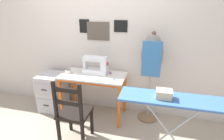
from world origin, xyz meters
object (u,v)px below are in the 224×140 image
(dress_form, at_px, (152,60))
(sewing_machine, at_px, (97,66))
(filing_cabinet, at_px, (53,92))
(ironing_board, at_px, (173,103))
(wooden_chair, at_px, (74,113))
(thread_spool_near_machine, at_px, (110,73))
(scissors, at_px, (114,80))
(storage_box, at_px, (164,94))
(fabric_bowl, at_px, (69,71))

(dress_form, bearing_deg, sewing_machine, -175.46)
(filing_cabinet, bearing_deg, ironing_board, -20.92)
(sewing_machine, relative_size, ironing_board, 0.36)
(sewing_machine, bearing_deg, wooden_chair, -96.57)
(thread_spool_near_machine, bearing_deg, wooden_chair, -111.64)
(scissors, bearing_deg, wooden_chair, -128.34)
(storage_box, bearing_deg, filing_cabinet, 157.44)
(fabric_bowl, height_order, wooden_chair, wooden_chair)
(dress_form, height_order, ironing_board, dress_form)
(scissors, bearing_deg, sewing_machine, 150.79)
(scissors, bearing_deg, fabric_bowl, 172.13)
(scissors, distance_m, storage_box, 0.93)
(sewing_machine, height_order, wooden_chair, sewing_machine)
(thread_spool_near_machine, height_order, ironing_board, ironing_board)
(sewing_machine, relative_size, thread_spool_near_machine, 9.23)
(dress_form, bearing_deg, ironing_board, -72.39)
(fabric_bowl, bearing_deg, wooden_chair, -59.35)
(filing_cabinet, xyz_separation_m, dress_form, (1.68, 0.11, 0.69))
(fabric_bowl, relative_size, filing_cabinet, 0.18)
(ironing_board, distance_m, storage_box, 0.14)
(scissors, distance_m, filing_cabinet, 1.25)
(thread_spool_near_machine, distance_m, filing_cabinet, 1.13)
(fabric_bowl, bearing_deg, storage_box, -26.27)
(sewing_machine, xyz_separation_m, dress_form, (0.85, 0.07, 0.14))
(fabric_bowl, relative_size, scissors, 0.92)
(scissors, xyz_separation_m, filing_cabinet, (-1.17, 0.15, -0.41))
(dress_form, bearing_deg, fabric_bowl, -173.68)
(dress_form, relative_size, ironing_board, 1.28)
(storage_box, bearing_deg, dress_form, 100.87)
(thread_spool_near_machine, distance_m, ironing_board, 1.22)
(fabric_bowl, bearing_deg, sewing_machine, 9.54)
(filing_cabinet, xyz_separation_m, storage_box, (1.85, -0.77, 0.58))
(thread_spool_near_machine, xyz_separation_m, wooden_chair, (-0.30, -0.75, -0.32))
(scissors, relative_size, thread_spool_near_machine, 2.93)
(thread_spool_near_machine, distance_m, storage_box, 1.17)
(dress_form, xyz_separation_m, ironing_board, (0.27, -0.85, -0.21))
(sewing_machine, distance_m, thread_spool_near_machine, 0.24)
(sewing_machine, bearing_deg, fabric_bowl, -170.46)
(thread_spool_near_machine, bearing_deg, storage_box, -46.26)
(dress_form, bearing_deg, thread_spool_near_machine, -176.52)
(scissors, bearing_deg, dress_form, 26.69)
(fabric_bowl, height_order, thread_spool_near_machine, fabric_bowl)
(filing_cabinet, relative_size, ironing_board, 0.59)
(ironing_board, relative_size, storage_box, 6.85)
(sewing_machine, xyz_separation_m, filing_cabinet, (-0.83, -0.04, -0.54))
(sewing_machine, distance_m, scissors, 0.41)
(fabric_bowl, bearing_deg, thread_spool_near_machine, 8.94)
(thread_spool_near_machine, height_order, dress_form, dress_form)
(wooden_chair, bearing_deg, sewing_machine, 83.43)
(filing_cabinet, distance_m, storage_box, 2.08)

